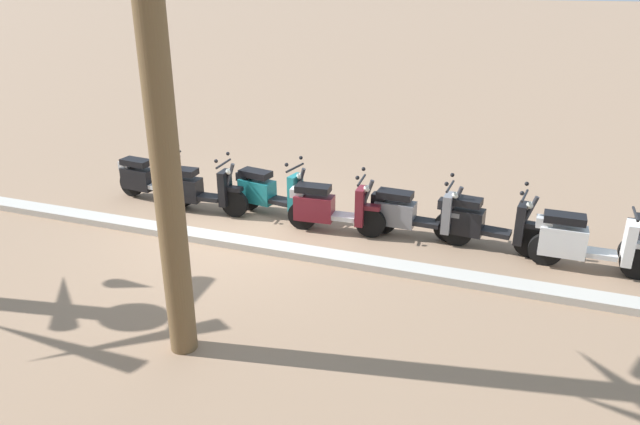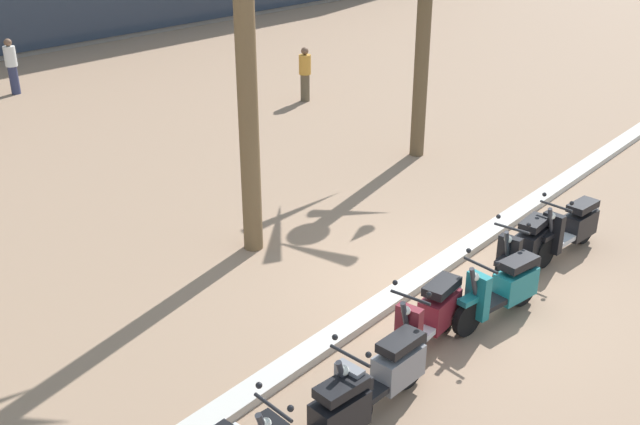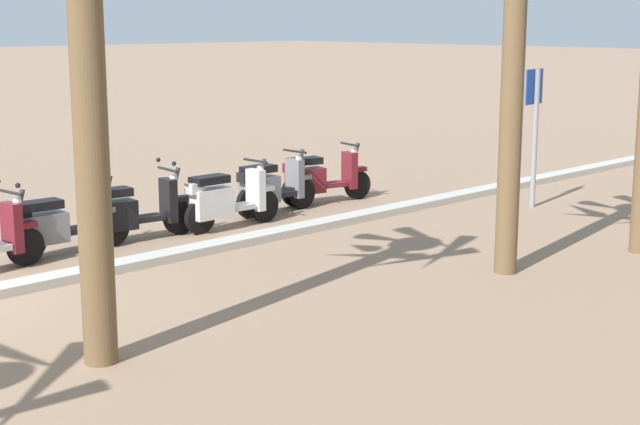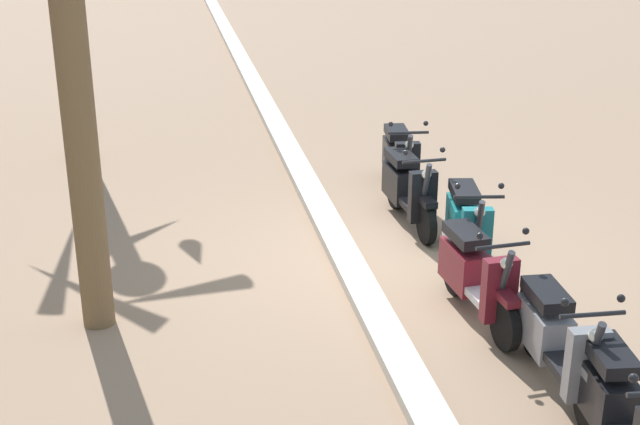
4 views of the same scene
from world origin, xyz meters
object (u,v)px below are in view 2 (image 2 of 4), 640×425
Objects in this scene: scooter_black_tail_end at (571,228)px; pedestrian_window_shopping at (12,65)px; scooter_grey_second_in_line at (383,375)px; pedestrian_strolling_near_curb at (305,73)px; scooter_teal_last_in_row at (504,288)px; scooter_maroon_mid_rear at (430,316)px; scooter_black_mid_front at (525,248)px; scooter_black_gap_after_mid at (320,424)px.

pedestrian_window_shopping reaches higher than scooter_black_tail_end.
pedestrian_strolling_near_curb reaches higher than scooter_grey_second_in_line.
scooter_black_tail_end is (2.56, 0.11, -0.01)m from scooter_teal_last_in_row.
pedestrian_strolling_near_curb is 8.55m from pedestrian_window_shopping.
pedestrian_window_shopping is (1.72, 16.66, 0.40)m from scooter_teal_last_in_row.
scooter_grey_second_in_line is at bearing 179.85° from scooter_black_tail_end.
scooter_grey_second_in_line and scooter_teal_last_in_row have the same top height.
pedestrian_window_shopping is at bearing 84.11° from scooter_teal_last_in_row.
scooter_maroon_mid_rear and scooter_teal_last_in_row have the same top height.
scooter_maroon_mid_rear is 0.99× the size of scooter_teal_last_in_row.
scooter_grey_second_in_line is 13.41m from pedestrian_strolling_near_curb.
pedestrian_window_shopping is (4.45, 16.54, 0.40)m from scooter_grey_second_in_line.
pedestrian_window_shopping reaches higher than scooter_grey_second_in_line.
scooter_teal_last_in_row is 2.56m from scooter_black_tail_end.
scooter_grey_second_in_line is 17.13m from pedestrian_window_shopping.
scooter_black_tail_end is at bearing -87.10° from pedestrian_window_shopping.
pedestrian_strolling_near_curb is at bearing 55.46° from scooter_teal_last_in_row.
scooter_maroon_mid_rear is at bearing 179.16° from scooter_black_mid_front.
scooter_maroon_mid_rear is 1.15× the size of pedestrian_strolling_near_curb.
scooter_black_mid_front is (5.21, 0.23, 0.00)m from scooter_black_gap_after_mid.
pedestrian_strolling_near_curb is at bearing 49.36° from scooter_maroon_mid_rear.
pedestrian_window_shopping is (0.38, 16.32, 0.39)m from scooter_black_mid_front.
pedestrian_strolling_near_curb is (4.11, 9.58, 0.35)m from scooter_black_tail_end.
scooter_grey_second_in_line is at bearing -105.04° from pedestrian_window_shopping.
scooter_black_tail_end is 1.13× the size of pedestrian_window_shopping.
scooter_black_mid_front and scooter_black_tail_end have the same top height.
pedestrian_strolling_near_curb is at bearing 42.24° from scooter_black_gap_after_mid.
scooter_black_mid_front is 16.33m from pedestrian_window_shopping.
pedestrian_window_shopping is (3.03, 16.28, 0.39)m from scooter_maroon_mid_rear.
scooter_black_gap_after_mid is 1.05× the size of scooter_maroon_mid_rear.
pedestrian_strolling_near_curb is (10.54, 9.57, 0.34)m from scooter_black_gap_after_mid.
pedestrian_strolling_near_curb is (6.67, 9.68, 0.35)m from scooter_teal_last_in_row.
scooter_black_tail_end is 16.58m from pedestrian_window_shopping.
scooter_black_mid_front is (2.66, -0.04, -0.00)m from scooter_maroon_mid_rear.
scooter_black_mid_front is 10.76m from pedestrian_strolling_near_curb.
scooter_black_tail_end is 10.43m from pedestrian_strolling_near_curb.
scooter_black_gap_after_mid is 6.43m from scooter_black_tail_end.
scooter_black_tail_end is at bearing -0.15° from scooter_grey_second_in_line.
scooter_teal_last_in_row is at bearing -165.57° from scooter_black_mid_front.
scooter_teal_last_in_row is 11.76m from pedestrian_strolling_near_curb.
scooter_teal_last_in_row is (3.87, -0.12, -0.00)m from scooter_black_gap_after_mid.
pedestrian_strolling_near_curb is (5.32, 9.34, 0.34)m from scooter_black_mid_front.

